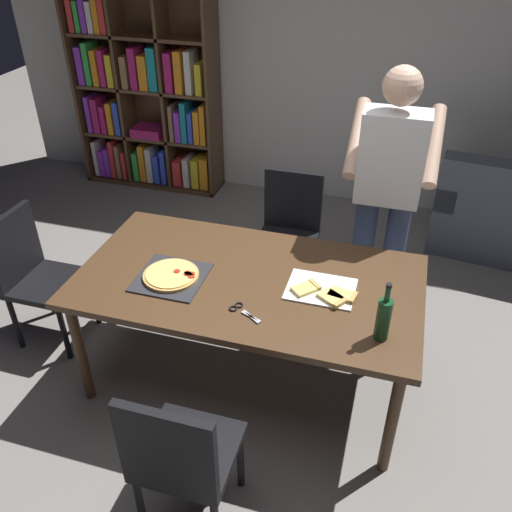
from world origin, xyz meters
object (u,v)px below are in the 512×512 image
object	(u,v)px
chair_near_camera	(180,456)
kitchen_scissors	(241,310)
chair_far_side	(289,227)
wine_bottle	(383,318)
dining_table	(248,287)
person_serving_pizza	(387,191)
chair_left_end	(34,271)
pepperoni_pizza_on_tray	(171,276)
bookshelf	(145,97)

from	to	relation	value
chair_near_camera	kitchen_scissors	bearing A→B (deg)	86.06
chair_far_side	wine_bottle	bearing A→B (deg)	-59.79
dining_table	person_serving_pizza	xyz separation A→B (m)	(0.65, 0.77, 0.31)
dining_table	kitchen_scissors	bearing A→B (deg)	-80.01
chair_left_end	pepperoni_pizza_on_tray	distance (m)	1.06
chair_far_side	chair_left_end	bearing A→B (deg)	-145.13
pepperoni_pizza_on_tray	chair_near_camera	bearing A→B (deg)	-65.16
chair_near_camera	kitchen_scissors	world-z (taller)	chair_near_camera
dining_table	chair_far_side	size ratio (longest dim) A/B	2.09
dining_table	bookshelf	world-z (taller)	bookshelf
bookshelf	pepperoni_pizza_on_tray	size ratio (longest dim) A/B	5.33
chair_far_side	kitchen_scissors	world-z (taller)	chair_far_side
person_serving_pizza	kitchen_scissors	size ratio (longest dim) A/B	9.05
dining_table	kitchen_scissors	size ratio (longest dim) A/B	9.73
pepperoni_pizza_on_tray	person_serving_pizza	bearing A→B (deg)	40.27
chair_left_end	person_serving_pizza	size ratio (longest dim) A/B	0.51
chair_far_side	kitchen_scissors	xyz separation A→B (m)	(0.05, -1.27, 0.24)
pepperoni_pizza_on_tray	chair_far_side	bearing A→B (deg)	70.00
person_serving_pizza	wine_bottle	world-z (taller)	person_serving_pizza
dining_table	pepperoni_pizza_on_tray	xyz separation A→B (m)	(-0.41, -0.12, 0.08)
bookshelf	person_serving_pizza	bearing A→B (deg)	-33.48
chair_near_camera	chair_left_end	size ratio (longest dim) A/B	1.00
chair_left_end	kitchen_scissors	world-z (taller)	chair_left_end
chair_left_end	pepperoni_pizza_on_tray	xyz separation A→B (m)	(1.02, -0.12, 0.25)
dining_table	person_serving_pizza	world-z (taller)	person_serving_pizza
chair_far_side	person_serving_pizza	size ratio (longest dim) A/B	0.51
person_serving_pizza	chair_far_side	bearing A→B (deg)	161.25
pepperoni_pizza_on_tray	wine_bottle	distance (m)	1.16
dining_table	kitchen_scissors	world-z (taller)	kitchen_scissors
chair_near_camera	wine_bottle	world-z (taller)	wine_bottle
person_serving_pizza	pepperoni_pizza_on_tray	bearing A→B (deg)	-139.73
dining_table	pepperoni_pizza_on_tray	size ratio (longest dim) A/B	5.15
pepperoni_pizza_on_tray	wine_bottle	bearing A→B (deg)	-7.92
chair_near_camera	kitchen_scissors	distance (m)	0.76
bookshelf	chair_left_end	bearing A→B (deg)	-81.84
chair_far_side	person_serving_pizza	bearing A→B (deg)	-18.75
kitchen_scissors	dining_table	bearing A→B (deg)	99.99
chair_near_camera	chair_left_end	world-z (taller)	same
bookshelf	chair_near_camera	bearing A→B (deg)	-62.31
wine_bottle	chair_left_end	bearing A→B (deg)	172.68
chair_near_camera	pepperoni_pizza_on_tray	xyz separation A→B (m)	(-0.41, 0.88, 0.25)
chair_near_camera	wine_bottle	size ratio (longest dim) A/B	2.85
person_serving_pizza	pepperoni_pizza_on_tray	xyz separation A→B (m)	(-1.05, -0.89, -0.23)
chair_near_camera	person_serving_pizza	bearing A→B (deg)	69.85
kitchen_scissors	wine_bottle	bearing A→B (deg)	0.10
chair_far_side	chair_near_camera	bearing A→B (deg)	-90.00
chair_left_end	wine_bottle	world-z (taller)	wine_bottle
chair_left_end	pepperoni_pizza_on_tray	bearing A→B (deg)	-6.64
kitchen_scissors	pepperoni_pizza_on_tray	bearing A→B (deg)	160.53
chair_far_side	pepperoni_pizza_on_tray	bearing A→B (deg)	-110.00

